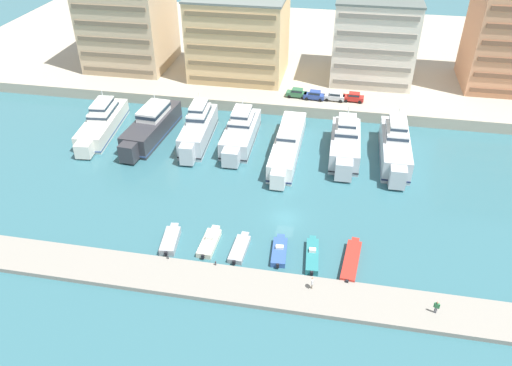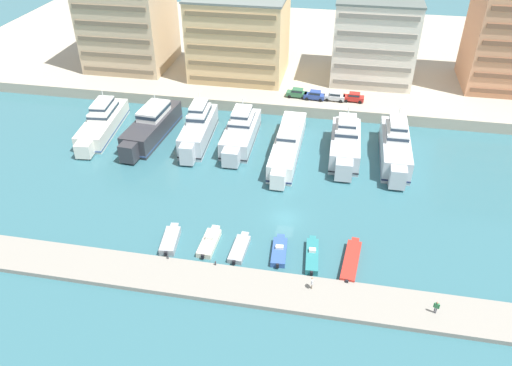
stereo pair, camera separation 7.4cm
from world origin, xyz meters
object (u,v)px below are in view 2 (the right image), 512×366
object	(u,v)px
yacht_silver_center_left	(241,132)
car_red_center_left	(354,97)
yacht_ivory_far_left	(102,122)
car_green_far_left	(297,93)
yacht_charcoal_left	(152,126)
yacht_silver_mid_left	(198,128)
pedestrian_near_edge	(312,282)
yacht_silver_mid_right	(395,146)
motorboat_teal_center	(312,255)
yacht_white_center	(288,144)
yacht_silver_center_right	(345,143)
motorboat_grey_mid_left	(240,248)
car_silver_mid_left	(335,96)
motorboat_red_center_right	(351,261)
pedestrian_mid_deck	(436,306)
motorboat_blue_center_left	(279,251)
motorboat_cream_left	(210,242)
car_blue_left	(315,95)
motorboat_grey_far_left	(170,240)

from	to	relation	value
yacht_silver_center_left	car_red_center_left	distance (m)	25.49
yacht_ivory_far_left	car_green_far_left	bearing A→B (deg)	26.49
yacht_charcoal_left	yacht_silver_mid_left	world-z (taller)	yacht_silver_mid_left
pedestrian_near_edge	yacht_silver_mid_right	bearing A→B (deg)	71.85
motorboat_teal_center	car_red_center_left	distance (m)	44.76
yacht_white_center	yacht_silver_center_right	size ratio (longest dim) A/B	1.33
car_red_center_left	yacht_silver_mid_left	bearing A→B (deg)	-147.51
motorboat_grey_mid_left	car_silver_mid_left	size ratio (longest dim) A/B	1.49
yacht_silver_center_left	motorboat_red_center_right	bearing A→B (deg)	-53.93
motorboat_teal_center	pedestrian_mid_deck	world-z (taller)	pedestrian_mid_deck
yacht_silver_center_left	motorboat_blue_center_left	world-z (taller)	yacht_silver_center_left
car_silver_mid_left	motorboat_blue_center_left	bearing A→B (deg)	-95.86
yacht_charcoal_left	car_red_center_left	size ratio (longest dim) A/B	4.80
motorboat_red_center_right	motorboat_cream_left	bearing A→B (deg)	179.40
motorboat_red_center_right	yacht_white_center	bearing A→B (deg)	114.47
yacht_ivory_far_left	pedestrian_near_edge	world-z (taller)	yacht_ivory_far_left
car_green_far_left	motorboat_blue_center_left	bearing A→B (deg)	-86.10
car_green_far_left	car_red_center_left	distance (m)	11.32
car_red_center_left	pedestrian_near_edge	xyz separation A→B (m)	(-3.48, -50.43, -1.53)
car_red_center_left	pedestrian_mid_deck	xyz separation A→B (m)	(10.66, -51.65, -1.51)
yacht_charcoal_left	pedestrian_near_edge	distance (m)	46.25
yacht_charcoal_left	pedestrian_mid_deck	bearing A→B (deg)	-36.37
car_blue_left	car_red_center_left	world-z (taller)	same
car_green_far_left	car_blue_left	size ratio (longest dim) A/B	1.00
motorboat_grey_far_left	motorboat_teal_center	distance (m)	19.11
yacht_silver_center_right	pedestrian_near_edge	world-z (taller)	yacht_silver_center_right
motorboat_cream_left	pedestrian_mid_deck	size ratio (longest dim) A/B	3.67
yacht_silver_mid_right	motorboat_blue_center_left	world-z (taller)	yacht_silver_mid_right
motorboat_grey_mid_left	car_red_center_left	world-z (taller)	car_red_center_left
yacht_silver_center_left	car_green_far_left	world-z (taller)	yacht_silver_center_left
motorboat_cream_left	car_blue_left	distance (m)	45.13
car_silver_mid_left	pedestrian_near_edge	xyz separation A→B (m)	(0.28, -50.16, -1.53)
yacht_silver_mid_right	motorboat_cream_left	size ratio (longest dim) A/B	2.99
yacht_silver_center_right	motorboat_cream_left	distance (m)	31.89
yacht_charcoal_left	motorboat_grey_mid_left	xyz separation A→B (m)	(22.31, -27.41, -1.83)
pedestrian_mid_deck	yacht_white_center	bearing A→B (deg)	123.02
yacht_silver_mid_left	car_silver_mid_left	size ratio (longest dim) A/B	4.26
yacht_charcoal_left	car_silver_mid_left	xyz separation A→B (m)	(32.10, 17.13, 0.99)
yacht_charcoal_left	yacht_silver_mid_right	distance (m)	43.30
motorboat_red_center_right	yacht_charcoal_left	bearing A→B (deg)	143.61
motorboat_teal_center	car_silver_mid_left	size ratio (longest dim) A/B	1.72
yacht_silver_center_left	pedestrian_mid_deck	world-z (taller)	yacht_silver_center_left
motorboat_blue_center_left	car_blue_left	distance (m)	44.02
yacht_ivory_far_left	motorboat_grey_far_left	size ratio (longest dim) A/B	3.20
yacht_silver_mid_left	yacht_silver_mid_right	world-z (taller)	yacht_silver_mid_left
motorboat_grey_far_left	motorboat_blue_center_left	world-z (taller)	motorboat_blue_center_left
motorboat_blue_center_left	motorboat_grey_far_left	bearing A→B (deg)	-177.66
motorboat_red_center_right	car_silver_mid_left	distance (m)	44.70
yacht_silver_mid_left	motorboat_cream_left	world-z (taller)	yacht_silver_mid_left
motorboat_red_center_right	pedestrian_mid_deck	world-z (taller)	pedestrian_mid_deck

